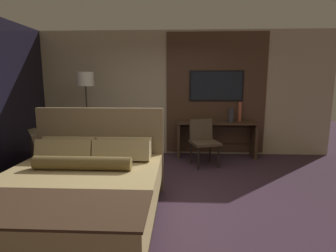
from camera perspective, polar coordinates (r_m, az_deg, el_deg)
ground_plane at (r=3.83m, az=-0.45°, el=-16.23°), size 16.00×16.00×0.00m
wall_back_tv_panel at (r=6.05m, az=2.09°, el=7.05°), size 7.20×0.09×2.80m
bed at (r=3.38m, az=-19.05°, el=-13.80°), size 1.91×2.17×1.29m
desk at (r=5.95m, az=10.40°, el=-1.56°), size 1.73×0.46×0.80m
tv at (r=6.02m, az=10.47°, el=8.59°), size 1.20×0.04×0.67m
desk_chair at (r=5.33m, az=7.65°, el=-2.55°), size 0.65×0.65×0.92m
armchair_by_window at (r=5.39m, az=-23.15°, el=-6.21°), size 1.18×1.19×0.81m
floor_lamp at (r=5.64m, az=-17.49°, el=8.17°), size 0.34×0.34×1.86m
vase_tall at (r=6.03m, az=15.36°, el=3.02°), size 0.07×0.07×0.43m
vase_short at (r=5.85m, az=13.54°, el=2.29°), size 0.12×0.12×0.31m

